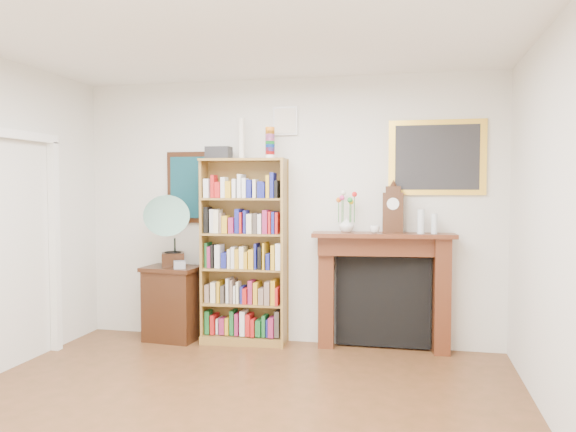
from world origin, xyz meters
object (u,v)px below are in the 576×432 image
(bookshelf, at_px, (244,241))
(gramophone, at_px, (168,227))
(teacup, at_px, (375,229))
(side_cabinet, at_px, (172,303))
(cd_stack, at_px, (180,265))
(mantel_clock, at_px, (393,210))
(bottle_left, at_px, (421,222))
(fireplace, at_px, (383,280))
(bottle_right, at_px, (434,224))
(flower_vase, at_px, (346,225))

(bookshelf, relative_size, gramophone, 2.90)
(teacup, bearing_deg, side_cabinet, -179.28)
(side_cabinet, distance_m, gramophone, 0.84)
(bookshelf, bearing_deg, cd_stack, -170.45)
(bookshelf, distance_m, mantel_clock, 1.58)
(cd_stack, bearing_deg, bottle_left, 3.81)
(fireplace, height_order, cd_stack, fireplace)
(teacup, relative_size, bottle_right, 0.48)
(cd_stack, distance_m, flower_vase, 1.80)
(cd_stack, bearing_deg, gramophone, 167.78)
(gramophone, xyz_separation_m, cd_stack, (0.14, -0.03, -0.40))
(side_cabinet, bearing_deg, mantel_clock, 7.34)
(side_cabinet, distance_m, cd_stack, 0.47)
(fireplace, bearing_deg, bookshelf, 177.67)
(gramophone, height_order, cd_stack, gramophone)
(fireplace, height_order, bottle_left, bottle_left)
(gramophone, bearing_deg, flower_vase, -18.41)
(flower_vase, distance_m, teacup, 0.29)
(bookshelf, height_order, side_cabinet, bookshelf)
(bottle_left, bearing_deg, gramophone, -177.08)
(mantel_clock, height_order, bottle_left, mantel_clock)
(side_cabinet, relative_size, fireplace, 0.55)
(mantel_clock, bearing_deg, side_cabinet, -176.79)
(bookshelf, height_order, cd_stack, bookshelf)
(gramophone, xyz_separation_m, bottle_left, (2.62, 0.13, 0.08))
(fireplace, xyz_separation_m, cd_stack, (-2.10, -0.24, 0.13))
(bookshelf, height_order, teacup, bookshelf)
(flower_vase, distance_m, bottle_left, 0.74)
(gramophone, height_order, flower_vase, gramophone)
(fireplace, bearing_deg, flower_vase, -177.57)
(bookshelf, relative_size, cd_stack, 18.72)
(mantel_clock, relative_size, bottle_left, 1.95)
(teacup, bearing_deg, cd_stack, -176.09)
(teacup, xyz_separation_m, bottle_left, (0.45, 0.03, 0.08))
(flower_vase, bearing_deg, bottle_left, -1.93)
(bookshelf, xyz_separation_m, bottle_left, (1.82, 0.00, 0.23))
(cd_stack, distance_m, mantel_clock, 2.28)
(bottle_left, bearing_deg, teacup, -176.65)
(cd_stack, height_order, bottle_right, bottle_right)
(cd_stack, xyz_separation_m, teacup, (2.02, 0.14, 0.40))
(gramophone, relative_size, teacup, 8.05)
(bottle_left, bearing_deg, side_cabinet, -178.83)
(side_cabinet, distance_m, flower_vase, 2.07)
(bookshelf, distance_m, bottle_right, 1.96)
(side_cabinet, height_order, mantel_clock, mantel_clock)
(fireplace, bearing_deg, bottle_right, -11.98)
(bottle_right, bearing_deg, bottle_left, -172.08)
(bookshelf, distance_m, fireplace, 1.50)
(fireplace, relative_size, teacup, 14.99)
(side_cabinet, xyz_separation_m, bottle_right, (2.74, 0.07, 0.90))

